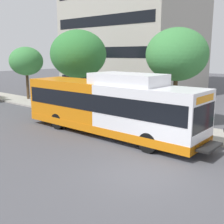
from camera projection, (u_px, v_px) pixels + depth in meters
ground_plane at (25, 137)px, 16.15m from camera, size 120.00×120.00×0.00m
sidewalk_curb at (127, 120)px, 20.11m from camera, size 3.00×56.00×0.14m
transit_bus at (108, 106)px, 16.36m from camera, size 2.58×12.25×3.65m
street_tree_near_stop at (177, 55)px, 17.87m from camera, size 3.94×3.94×6.18m
street_tree_mid_block at (78, 54)px, 23.32m from camera, size 4.64×4.64×6.49m
street_tree_far_block at (26, 61)px, 28.29m from camera, size 3.34×3.34×5.24m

